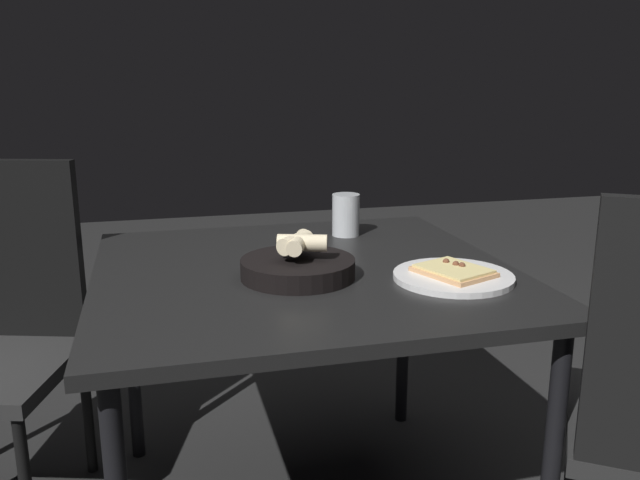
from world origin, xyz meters
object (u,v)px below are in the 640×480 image
pizza_plate (453,275)px  dining_table (304,291)px  beer_glass (346,217)px  bread_basket (297,265)px

pizza_plate → dining_table: bearing=-29.6°
dining_table → beer_glass: 0.38m
dining_table → bread_basket: bearing=65.9°
pizza_plate → bread_basket: size_ratio=1.04×
dining_table → pizza_plate: size_ratio=3.61×
bread_basket → beer_glass: 0.44m
beer_glass → pizza_plate: bearing=103.9°
pizza_plate → bread_basket: (0.35, -0.11, 0.02)m
pizza_plate → bread_basket: bread_basket is taller
beer_glass → bread_basket: bearing=58.4°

